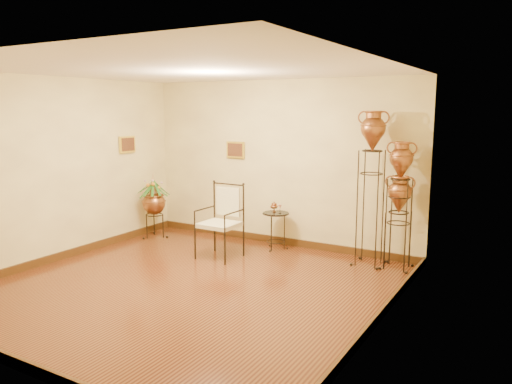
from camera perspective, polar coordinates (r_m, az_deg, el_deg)
The scene contains 8 objects.
ground at distance 6.76m, azimuth -7.53°, elevation -10.64°, with size 5.00×5.00×0.00m, color brown.
room_shell at distance 6.39m, azimuth -7.87°, elevation 4.14°, with size 5.02×5.02×2.81m.
amphora_tall at distance 7.53m, azimuth 13.00°, elevation 0.58°, with size 0.46×0.46×2.32m.
amphora_mid at distance 7.49m, azimuth 16.04°, elevation -1.40°, with size 0.43×0.43×1.88m.
amphora_short at distance 7.54m, azimuth 15.95°, elevation -3.31°, with size 0.55×0.55×1.40m.
planter_urn at distance 9.22m, azimuth -11.60°, elevation -0.96°, with size 0.76×0.76×1.22m.
armchair at distance 7.81m, azimuth -4.21°, elevation -3.39°, with size 0.66×0.62×1.16m.
side_table at distance 8.33m, azimuth 2.26°, elevation -4.36°, with size 0.46×0.46×0.79m.
Camera 1 is at (3.92, -5.00, 2.32)m, focal length 35.00 mm.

